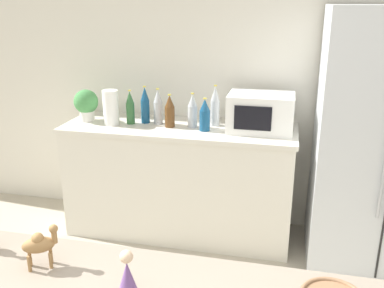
% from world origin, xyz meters
% --- Properties ---
extents(wall_back, '(8.00, 0.06, 2.55)m').
position_xyz_m(wall_back, '(0.00, 2.73, 1.27)').
color(wall_back, silver).
rests_on(wall_back, ground_plane).
extents(back_counter, '(1.82, 0.63, 0.91)m').
position_xyz_m(back_counter, '(-0.35, 2.40, 0.46)').
color(back_counter, silver).
rests_on(back_counter, ground_plane).
extents(refrigerator, '(0.91, 0.71, 1.82)m').
position_xyz_m(refrigerator, '(1.14, 2.34, 0.91)').
color(refrigerator, silver).
rests_on(refrigerator, ground_plane).
extents(potted_plant, '(0.19, 0.19, 0.26)m').
position_xyz_m(potted_plant, '(-1.12, 2.38, 1.06)').
color(potted_plant, silver).
rests_on(potted_plant, back_counter).
extents(paper_towel_roll, '(0.12, 0.12, 0.27)m').
position_xyz_m(paper_towel_roll, '(-0.88, 2.33, 1.05)').
color(paper_towel_roll, white).
rests_on(paper_towel_roll, back_counter).
extents(microwave, '(0.48, 0.37, 0.28)m').
position_xyz_m(microwave, '(0.27, 2.42, 1.05)').
color(microwave, white).
rests_on(microwave, back_counter).
extents(back_bottle_0, '(0.07, 0.07, 0.32)m').
position_xyz_m(back_bottle_0, '(-0.08, 2.48, 1.07)').
color(back_bottle_0, '#B2B7BC').
rests_on(back_bottle_0, back_counter).
extents(back_bottle_1, '(0.07, 0.07, 0.30)m').
position_xyz_m(back_bottle_1, '(-0.64, 2.43, 1.05)').
color(back_bottle_1, navy).
rests_on(back_bottle_1, back_counter).
extents(back_bottle_2, '(0.08, 0.08, 0.26)m').
position_xyz_m(back_bottle_2, '(-0.41, 2.36, 1.04)').
color(back_bottle_2, brown).
rests_on(back_bottle_2, back_counter).
extents(back_bottle_3, '(0.08, 0.08, 0.25)m').
position_xyz_m(back_bottle_3, '(-0.13, 2.32, 1.03)').
color(back_bottle_3, navy).
rests_on(back_bottle_3, back_counter).
extents(back_bottle_4, '(0.07, 0.07, 0.27)m').
position_xyz_m(back_bottle_4, '(-0.24, 2.39, 1.04)').
color(back_bottle_4, '#B2B7BC').
rests_on(back_bottle_4, back_counter).
extents(back_bottle_5, '(0.07, 0.07, 0.28)m').
position_xyz_m(back_bottle_5, '(-0.53, 2.43, 1.05)').
color(back_bottle_5, '#B2B7BC').
rests_on(back_bottle_5, back_counter).
extents(back_bottle_6, '(0.07, 0.07, 0.27)m').
position_xyz_m(back_bottle_6, '(-0.74, 2.38, 1.04)').
color(back_bottle_6, '#2D6033').
rests_on(back_bottle_6, back_counter).
extents(camel_figurine, '(0.12, 0.10, 0.16)m').
position_xyz_m(camel_figurine, '(-0.34, 0.43, 1.05)').
color(camel_figurine, olive).
rests_on(camel_figurine, bar_counter).
extents(wise_man_figurine_crimson, '(0.07, 0.07, 0.16)m').
position_xyz_m(wise_man_figurine_crimson, '(0.01, 0.36, 1.03)').
color(wise_man_figurine_crimson, '#6B4784').
rests_on(wise_man_figurine_crimson, bar_counter).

